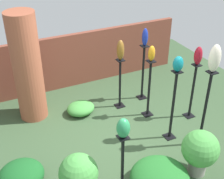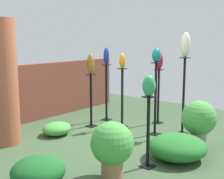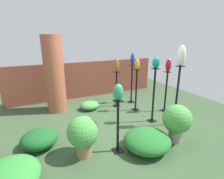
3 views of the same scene
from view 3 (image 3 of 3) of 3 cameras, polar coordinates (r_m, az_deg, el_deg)
ground_plane at (r=4.66m, az=1.35°, el=-11.56°), size 8.00×8.00×0.00m
brick_wall_back at (r=6.67m, az=-8.49°, el=3.24°), size 5.60×0.12×1.33m
brick_pillar at (r=5.47m, az=-18.29°, el=4.68°), size 0.58×0.58×2.28m
pedestal_amber at (r=5.39m, az=7.87°, el=-0.81°), size 0.20×0.20×1.29m
pedestal_ruby at (r=5.54m, az=17.13°, el=-1.24°), size 0.20×0.20×1.24m
pedestal_cobalt at (r=6.03m, az=6.41°, el=1.29°), size 0.20×0.20×1.32m
pedestal_ivory at (r=4.68m, az=20.33°, el=-2.86°), size 0.20×0.20×1.55m
pedestal_teal at (r=4.73m, az=13.38°, el=-2.66°), size 0.20×0.20×1.46m
pedestal_jade at (r=3.49m, az=1.90°, el=-12.74°), size 0.20×0.20×1.09m
pedestal_bronze at (r=5.68m, az=1.46°, el=-0.42°), size 0.20×0.20×1.16m
art_vase_amber at (r=5.20m, az=8.25°, el=8.21°), size 0.14×0.13×0.32m
art_vase_ruby at (r=5.34m, az=17.93°, el=7.53°), size 0.16×0.17×0.38m
art_vase_cobalt at (r=5.85m, az=6.71°, el=9.88°), size 0.13×0.13×0.39m
art_vase_ivory at (r=4.46m, az=21.75°, el=10.27°), size 0.20×0.19×0.49m
art_vase_teal at (r=4.51m, az=14.18°, el=8.48°), size 0.19×0.17×0.28m
art_vase_jade at (r=3.18m, az=2.03°, el=-0.92°), size 0.20×0.19×0.31m
art_vase_bronze at (r=5.49m, az=1.53°, el=8.04°), size 0.15×0.17×0.43m
potted_plant_near_pillar at (r=4.05m, az=20.42°, el=-9.42°), size 0.62×0.62×0.84m
potted_plant_front_left at (r=3.43m, az=-9.45°, el=-14.04°), size 0.60×0.60×0.81m
foliage_bed_east at (r=5.59m, az=-7.31°, el=-5.16°), size 0.60×0.52×0.26m
foliage_bed_west at (r=3.34m, az=-30.19°, el=-23.31°), size 0.88×0.96×0.37m
foliage_bed_center at (r=3.77m, az=11.40°, el=-15.98°), size 0.96×0.94×0.39m
foliage_bed_rear at (r=4.05m, az=-22.65°, el=-14.67°), size 0.74×0.72×0.37m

